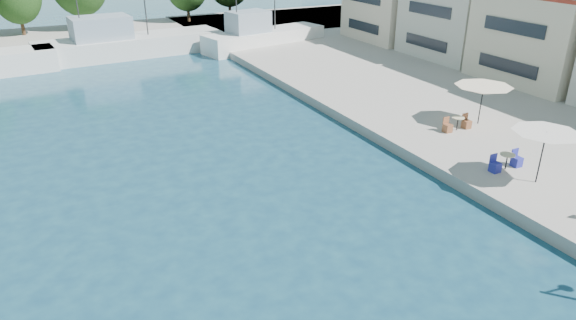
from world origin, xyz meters
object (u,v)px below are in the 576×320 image
umbrella_white (545,137)px  umbrella_cream (483,90)px  trawler_03 (127,45)px  trawler_04 (262,38)px

umbrella_white → umbrella_cream: 7.59m
trawler_03 → trawler_04: same height
umbrella_cream → trawler_03: bearing=116.0°
trawler_04 → umbrella_cream: trawler_04 is taller
umbrella_white → umbrella_cream: (3.37, 6.80, -0.14)m
trawler_03 → umbrella_cream: size_ratio=5.33×
trawler_03 → umbrella_cream: bearing=-68.6°
trawler_04 → umbrella_cream: (1.81, -26.90, 1.53)m
trawler_03 → umbrella_cream: trawler_03 is taller
umbrella_cream → trawler_04: bearing=93.9°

